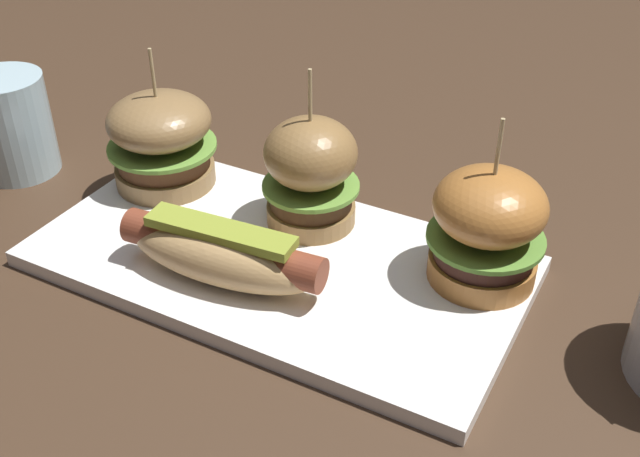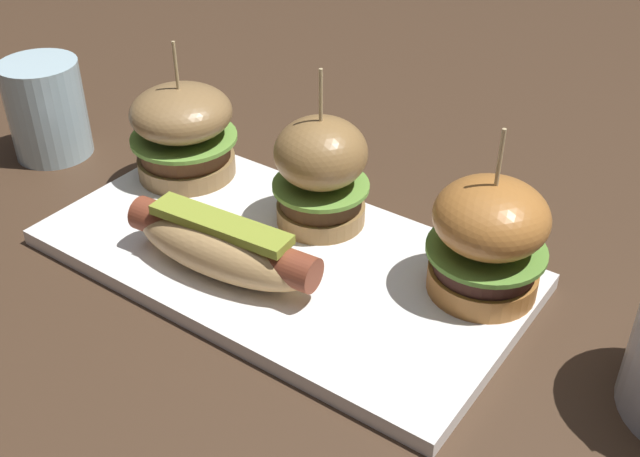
{
  "view_description": "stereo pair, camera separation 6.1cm",
  "coord_description": "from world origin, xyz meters",
  "px_view_note": "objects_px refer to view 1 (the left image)",
  "views": [
    {
      "loc": [
        0.28,
        -0.44,
        0.4
      ],
      "look_at": [
        0.04,
        0.0,
        0.05
      ],
      "focal_mm": 43.49,
      "sensor_mm": 36.0,
      "label": 1
    },
    {
      "loc": [
        0.33,
        -0.41,
        0.4
      ],
      "look_at": [
        0.04,
        0.0,
        0.05
      ],
      "focal_mm": 43.49,
      "sensor_mm": 36.0,
      "label": 2
    }
  ],
  "objects_px": {
    "hot_dog": "(222,253)",
    "slider_center": "(308,171)",
    "slider_right": "(487,226)",
    "slider_left": "(161,140)",
    "platter_main": "(278,262)",
    "water_glass": "(11,125)"
  },
  "relations": [
    {
      "from": "platter_main",
      "to": "slider_left",
      "type": "relative_size",
      "value": 3.03
    },
    {
      "from": "slider_center",
      "to": "water_glass",
      "type": "distance_m",
      "value": 0.32
    },
    {
      "from": "platter_main",
      "to": "hot_dog",
      "type": "distance_m",
      "value": 0.06
    },
    {
      "from": "slider_left",
      "to": "platter_main",
      "type": "bearing_deg",
      "value": -18.33
    },
    {
      "from": "platter_main",
      "to": "hot_dog",
      "type": "relative_size",
      "value": 2.34
    },
    {
      "from": "hot_dog",
      "to": "slider_right",
      "type": "height_order",
      "value": "slider_right"
    },
    {
      "from": "slider_center",
      "to": "slider_right",
      "type": "height_order",
      "value": "slider_center"
    },
    {
      "from": "platter_main",
      "to": "slider_right",
      "type": "bearing_deg",
      "value": 18.38
    },
    {
      "from": "slider_left",
      "to": "slider_center",
      "type": "distance_m",
      "value": 0.15
    },
    {
      "from": "slider_left",
      "to": "water_glass",
      "type": "bearing_deg",
      "value": -168.47
    },
    {
      "from": "hot_dog",
      "to": "slider_left",
      "type": "xyz_separation_m",
      "value": [
        -0.13,
        0.1,
        0.02
      ]
    },
    {
      "from": "hot_dog",
      "to": "slider_center",
      "type": "height_order",
      "value": "slider_center"
    },
    {
      "from": "platter_main",
      "to": "slider_left",
      "type": "bearing_deg",
      "value": 161.67
    },
    {
      "from": "water_glass",
      "to": "hot_dog",
      "type": "bearing_deg",
      "value": -12.57
    },
    {
      "from": "hot_dog",
      "to": "slider_left",
      "type": "bearing_deg",
      "value": 143.57
    },
    {
      "from": "slider_center",
      "to": "water_glass",
      "type": "xyz_separation_m",
      "value": [
        -0.31,
        -0.04,
        -0.01
      ]
    },
    {
      "from": "water_glass",
      "to": "platter_main",
      "type": "bearing_deg",
      "value": -3.33
    },
    {
      "from": "hot_dog",
      "to": "slider_left",
      "type": "distance_m",
      "value": 0.17
    },
    {
      "from": "slider_center",
      "to": "slider_right",
      "type": "relative_size",
      "value": 1.02
    },
    {
      "from": "platter_main",
      "to": "slider_center",
      "type": "relative_size",
      "value": 2.83
    },
    {
      "from": "slider_center",
      "to": "slider_right",
      "type": "xyz_separation_m",
      "value": [
        0.16,
        -0.01,
        -0.0
      ]
    },
    {
      "from": "hot_dog",
      "to": "slider_center",
      "type": "xyz_separation_m",
      "value": [
        0.02,
        0.11,
        0.02
      ]
    }
  ]
}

